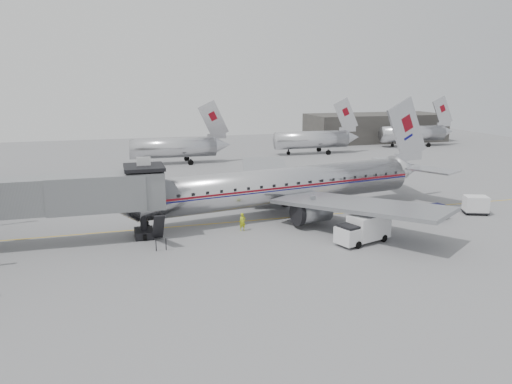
# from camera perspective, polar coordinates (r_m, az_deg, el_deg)

# --- Properties ---
(ground) EXTENTS (160.00, 160.00, 0.00)m
(ground) POSITION_cam_1_polar(r_m,az_deg,el_deg) (43.50, 0.03, -5.53)
(ground) COLOR slate
(ground) RESTS_ON ground
(hangar) EXTENTS (30.00, 12.00, 6.00)m
(hangar) POSITION_cam_1_polar(r_m,az_deg,el_deg) (115.05, 13.45, 7.19)
(hangar) COLOR #363431
(hangar) RESTS_ON ground
(apron_line) EXTENTS (60.00, 0.15, 0.01)m
(apron_line) POSITION_cam_1_polar(r_m,az_deg,el_deg) (49.82, 1.42, -3.12)
(apron_line) COLOR gold
(apron_line) RESTS_ON ground
(jet_bridge) EXTENTS (21.00, 6.20, 7.10)m
(jet_bridge) POSITION_cam_1_polar(r_m,az_deg,el_deg) (44.65, -22.38, -0.47)
(jet_bridge) COLOR slate
(jet_bridge) RESTS_ON ground
(distant_aircraft_near) EXTENTS (16.39, 3.20, 10.26)m
(distant_aircraft_near) POSITION_cam_1_polar(r_m,az_deg,el_deg) (82.95, -9.33, 5.09)
(distant_aircraft_near) COLOR silver
(distant_aircraft_near) RESTS_ON ground
(distant_aircraft_mid) EXTENTS (16.39, 3.20, 10.26)m
(distant_aircraft_mid) POSITION_cam_1_polar(r_m,az_deg,el_deg) (93.44, 6.47, 6.04)
(distant_aircraft_mid) COLOR silver
(distant_aircraft_mid) RESTS_ON ground
(distant_aircraft_far) EXTENTS (16.39, 3.20, 10.26)m
(distant_aircraft_far) POSITION_cam_1_polar(r_m,az_deg,el_deg) (108.27, 17.53, 6.46)
(distant_aircraft_far) COLOR silver
(distant_aircraft_far) RESTS_ON ground
(airliner) EXTENTS (37.06, 34.05, 11.81)m
(airliner) POSITION_cam_1_polar(r_m,az_deg,el_deg) (51.38, 3.61, 0.76)
(airliner) COLOR silver
(airliner) RESTS_ON ground
(service_van) EXTENTS (5.37, 3.43, 2.36)m
(service_van) POSITION_cam_1_polar(r_m,az_deg,el_deg) (43.55, 12.17, -4.10)
(service_van) COLOR white
(service_van) RESTS_ON ground
(baggage_cart_navy) EXTENTS (2.15, 1.80, 1.49)m
(baggage_cart_navy) POSITION_cam_1_polar(r_m,az_deg,el_deg) (52.63, 19.83, -2.14)
(baggage_cart_navy) COLOR black
(baggage_cart_navy) RESTS_ON ground
(baggage_cart_white) EXTENTS (2.87, 2.56, 1.87)m
(baggage_cart_white) POSITION_cam_1_polar(r_m,az_deg,el_deg) (56.34, 23.81, -1.31)
(baggage_cart_white) COLOR white
(baggage_cart_white) RESTS_ON ground
(ramp_worker) EXTENTS (0.64, 0.44, 1.68)m
(ramp_worker) POSITION_cam_1_polar(r_m,az_deg,el_deg) (45.90, -1.55, -3.44)
(ramp_worker) COLOR #B9CB17
(ramp_worker) RESTS_ON ground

